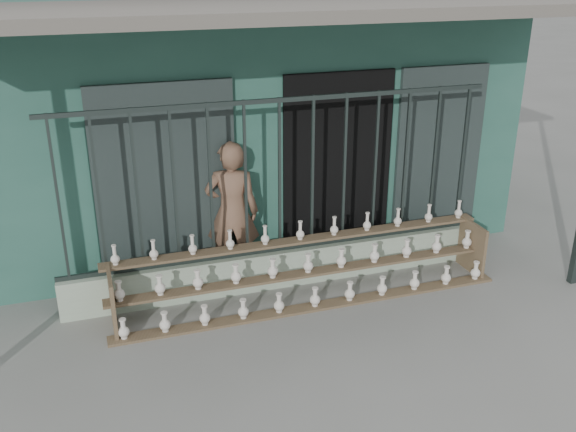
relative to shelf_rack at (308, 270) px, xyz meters
name	(u,v)px	position (x,y,z in m)	size (l,w,h in m)	color
ground	(319,342)	(-0.20, -0.89, -0.36)	(60.00, 60.00, 0.00)	slate
workshop_building	(221,101)	(-0.20, 3.34, 1.26)	(7.40, 6.60, 3.21)	#295649
parapet_wall	(280,267)	(-0.20, 0.41, -0.13)	(5.00, 0.20, 0.45)	#A4B89E
security_fence	(280,177)	(-0.20, 0.41, 0.99)	(5.00, 0.04, 1.80)	#283330
shelf_rack	(308,270)	(0.00, 0.00, 0.00)	(4.50, 0.68, 0.85)	brown
elderly_woman	(232,212)	(-0.68, 0.76, 0.50)	(0.63, 0.41, 1.72)	brown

